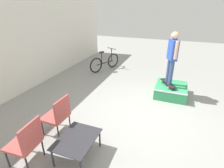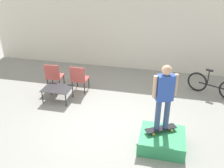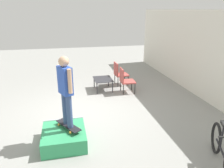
# 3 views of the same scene
# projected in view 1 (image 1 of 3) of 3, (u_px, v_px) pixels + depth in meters

# --- Properties ---
(ground_plane) EXTENTS (24.00, 24.00, 0.00)m
(ground_plane) POSITION_uv_depth(u_px,v_px,m) (147.00, 119.00, 4.68)
(ground_plane) COLOR gray
(house_wall_back) EXTENTS (12.00, 0.06, 3.00)m
(house_wall_back) POSITION_uv_depth(u_px,v_px,m) (13.00, 50.00, 5.47)
(house_wall_back) COLOR white
(house_wall_back) RESTS_ON ground_plane
(skate_ramp_box) EXTENTS (1.11, 0.98, 0.38)m
(skate_ramp_box) POSITION_uv_depth(u_px,v_px,m) (171.00, 90.00, 5.83)
(skate_ramp_box) COLOR #339E60
(skate_ramp_box) RESTS_ON ground_plane
(skateboard_on_ramp) EXTENTS (0.77, 0.58, 0.07)m
(skateboard_on_ramp) POSITION_uv_depth(u_px,v_px,m) (168.00, 83.00, 5.72)
(skateboard_on_ramp) COLOR black
(skateboard_on_ramp) RESTS_ON skate_ramp_box
(person_skater) EXTENTS (0.53, 0.34, 1.63)m
(person_skater) POSITION_uv_depth(u_px,v_px,m) (172.00, 54.00, 5.32)
(person_skater) COLOR #384C7A
(person_skater) RESTS_ON skateboard_on_ramp
(coffee_table) EXTENTS (0.89, 0.69, 0.44)m
(coffee_table) POSITION_uv_depth(u_px,v_px,m) (77.00, 140.00, 3.37)
(coffee_table) COLOR #2D2D33
(coffee_table) RESTS_ON ground_plane
(patio_chair_left) EXTENTS (0.55, 0.55, 0.94)m
(patio_chair_left) POSITION_uv_depth(u_px,v_px,m) (27.00, 141.00, 3.18)
(patio_chair_left) COLOR black
(patio_chair_left) RESTS_ON ground_plane
(patio_chair_right) EXTENTS (0.53, 0.53, 0.94)m
(patio_chair_right) POSITION_uv_depth(u_px,v_px,m) (58.00, 114.00, 3.96)
(patio_chair_right) COLOR black
(patio_chair_right) RESTS_ON ground_plane
(bicycle) EXTENTS (1.62, 0.81, 0.95)m
(bicycle) POSITION_uv_depth(u_px,v_px,m) (105.00, 62.00, 8.03)
(bicycle) COLOR black
(bicycle) RESTS_ON ground_plane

